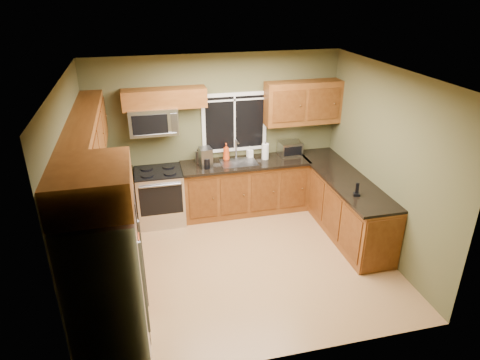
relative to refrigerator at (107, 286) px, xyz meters
name	(u,v)px	position (x,y,z in m)	size (l,w,h in m)	color
floor	(242,261)	(1.74, 1.30, -0.90)	(4.20, 4.20, 0.00)	#9D7145
ceiling	(243,75)	(1.74, 1.30, 1.80)	(4.20, 4.20, 0.00)	white
back_wall	(217,135)	(1.74, 3.10, 0.45)	(4.20, 4.20, 0.00)	#4F4E2F
front_wall	(287,253)	(1.74, -0.50, 0.45)	(4.20, 4.20, 0.00)	#4F4E2F
left_wall	(76,194)	(-0.36, 1.30, 0.45)	(3.60, 3.60, 0.00)	#4F4E2F
right_wall	(385,163)	(3.84, 1.30, 0.45)	(3.60, 3.60, 0.00)	#4F4E2F
window	(235,122)	(2.04, 3.08, 0.65)	(1.12, 0.03, 1.02)	white
base_cabinets_left	(112,234)	(-0.06, 1.78, -0.45)	(0.60, 2.65, 0.90)	brown
countertop_left	(110,204)	(-0.04, 1.78, 0.02)	(0.65, 2.65, 0.04)	black
base_cabinets_back	(245,187)	(2.15, 2.80, -0.45)	(2.17, 0.60, 0.90)	brown
countertop_back	(245,163)	(2.15, 2.78, 0.02)	(2.17, 0.65, 0.04)	black
base_cabinets_peninsula	(342,204)	(3.54, 1.84, -0.45)	(0.60, 2.52, 0.90)	brown
countertop_peninsula	(344,177)	(3.51, 1.85, 0.02)	(0.65, 2.50, 0.04)	black
upper_cabinets_left	(87,141)	(-0.20, 1.78, 0.96)	(0.33, 2.65, 0.72)	brown
upper_cabinets_back_left	(164,98)	(0.89, 2.94, 1.17)	(1.30, 0.33, 0.30)	brown
upper_cabinets_back_right	(303,103)	(3.19, 2.94, 0.96)	(1.30, 0.33, 0.72)	brown
upper_cabinet_over_fridge	(91,186)	(0.00, 0.00, 1.13)	(0.72, 0.90, 0.38)	brown
refrigerator	(107,286)	(0.00, 0.00, 0.00)	(0.74, 0.90, 1.80)	#B7B7BC
range	(160,196)	(0.69, 2.77, -0.43)	(0.76, 0.69, 0.94)	#B7B7BC
microwave	(153,121)	(0.69, 2.91, 0.83)	(0.76, 0.41, 0.42)	#B7B7BC
sink	(239,162)	(2.04, 2.79, 0.05)	(0.60, 0.42, 0.36)	slate
toaster_oven	(290,148)	(3.00, 2.92, 0.16)	(0.39, 0.31, 0.24)	#B7B7BC
coffee_maker	(206,158)	(1.47, 2.74, 0.19)	(0.21, 0.28, 0.32)	slate
kettle	(199,155)	(1.40, 2.95, 0.16)	(0.17, 0.17, 0.26)	#B7B7BC
paper_towel_roll	(265,151)	(2.52, 2.83, 0.18)	(0.12, 0.12, 0.30)	white
soap_bottle_a	(226,152)	(1.86, 2.95, 0.19)	(0.11, 0.11, 0.30)	#C93E12
soap_bottle_b	(250,152)	(2.28, 2.97, 0.14)	(0.09, 0.09, 0.20)	white
soap_bottle_c	(205,158)	(1.49, 2.91, 0.12)	(0.12, 0.12, 0.15)	white
cordless_phone	(357,192)	(3.39, 1.19, 0.10)	(0.11, 0.11, 0.20)	black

